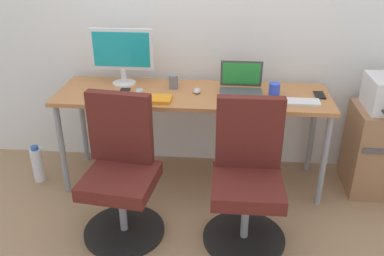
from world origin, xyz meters
The scene contains 18 objects.
ground_plane centered at (0.00, 0.00, 0.00)m, with size 5.28×5.28×0.00m, color #9E7A56.
back_wall centered at (0.00, 0.37, 1.30)m, with size 4.40×0.04×2.60m, color white.
desk centered at (0.00, 0.00, 0.69)m, with size 2.02×0.58×0.76m.
office_chair_left centered at (-0.41, -0.63, 0.42)m, with size 0.54×0.54×0.94m.
office_chair_right centered at (0.40, -0.63, 0.42)m, with size 0.54×0.54×0.94m.
side_cabinet centered at (1.45, 0.02, 0.34)m, with size 0.49×0.44×0.67m.
water_bottle_on_floor centered at (-1.24, -0.12, 0.15)m, with size 0.09×0.09×0.31m.
desktop_monitor centered at (-0.55, 0.15, 1.01)m, with size 0.48×0.18×0.43m.
open_laptop centered at (0.36, 0.04, 0.81)m, with size 0.31×0.27×0.23m.
keyboard_by_monitor centered at (-0.55, -0.21, 0.77)m, with size 0.34×0.12×0.02m, color silver.
keyboard_by_laptop centered at (0.73, -0.13, 0.77)m, with size 0.34×0.12×0.02m, color silver.
mouse_by_monitor centered at (0.03, 0.01, 0.77)m, with size 0.06×0.10×0.03m, color #B7B7B7.
mouse_by_laptop centered at (-0.39, -0.03, 0.77)m, with size 0.06×0.10×0.03m, color #B7B7B7.
coffee_mug centered at (0.60, 0.01, 0.80)m, with size 0.08×0.08×0.09m, color blue.
pen_cup centered at (-0.15, 0.09, 0.81)m, with size 0.07×0.07×0.10m, color slate.
phone_near_laptop centered at (0.93, 0.03, 0.76)m, with size 0.07×0.14×0.01m, color black.
phone_near_monitor centered at (-0.51, -0.03, 0.76)m, with size 0.07×0.14×0.01m, color black.
notebook centered at (-0.24, -0.18, 0.77)m, with size 0.21×0.15×0.03m, color orange.
Camera 1 is at (0.25, -2.88, 1.87)m, focal length 38.99 mm.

